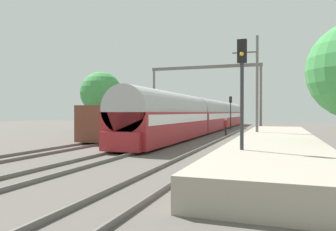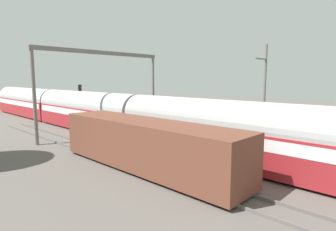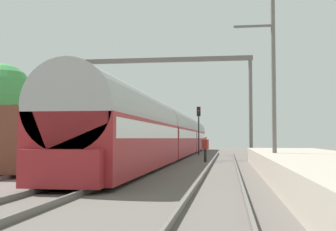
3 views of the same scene
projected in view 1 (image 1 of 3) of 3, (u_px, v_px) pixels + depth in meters
name	position (u px, v px, depth m)	size (l,w,h in m)	color
ground	(142.00, 149.00, 20.62)	(120.00, 120.00, 0.00)	#5A544F
track_far_west	(83.00, 145.00, 22.05)	(1.52, 60.00, 0.16)	#635C59
track_west	(142.00, 148.00, 20.62)	(1.52, 60.00, 0.16)	#635C59
track_east	(209.00, 150.00, 19.18)	(1.52, 60.00, 0.16)	#635C59
platform	(277.00, 143.00, 19.82)	(4.40, 28.00, 0.90)	#A39989
passenger_train	(210.00, 115.00, 41.05)	(2.93, 49.20, 3.82)	maroon
freight_car	(130.00, 122.00, 29.11)	(2.80, 13.00, 2.70)	brown
person_crossing	(226.00, 125.00, 32.83)	(0.47, 0.41, 1.73)	black
railway_signal_near	(242.00, 88.00, 12.36)	(0.36, 0.30, 5.15)	#2D2D33
railway_signal_far	(231.00, 108.00, 44.88)	(0.36, 0.30, 4.57)	#2D2D33
catenary_gantry	(204.00, 84.00, 37.90)	(13.19, 0.28, 7.86)	#68625F
catenary_pole_east_mid	(256.00, 88.00, 23.66)	(1.90, 0.20, 8.00)	#68625F
tree_west_background	(101.00, 93.00, 41.12)	(5.30, 5.30, 7.54)	#4C3826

